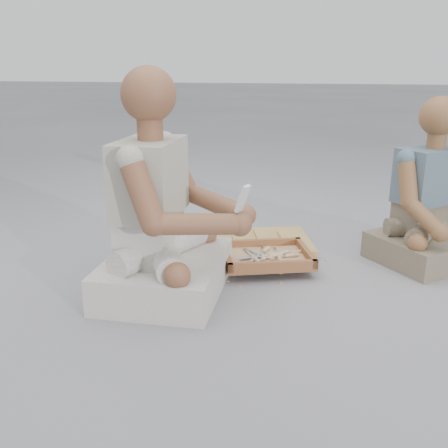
% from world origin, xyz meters
% --- Properties ---
extents(ground, '(60.00, 60.00, 0.00)m').
position_xyz_m(ground, '(0.00, 0.00, 0.00)').
color(ground, gray).
rests_on(ground, ground).
extents(carved_panel, '(0.78, 0.63, 0.04)m').
position_xyz_m(carved_panel, '(-0.06, 0.70, 0.02)').
color(carved_panel, olive).
rests_on(carved_panel, ground).
extents(tool_tray, '(0.54, 0.49, 0.06)m').
position_xyz_m(tool_tray, '(0.08, 0.40, 0.06)').
color(tool_tray, brown).
rests_on(tool_tray, carved_panel).
extents(chisel_0, '(0.15, 0.18, 0.02)m').
position_xyz_m(chisel_0, '(0.14, 0.43, 0.07)').
color(chisel_0, silver).
rests_on(chisel_0, tool_tray).
extents(chisel_1, '(0.19, 0.14, 0.02)m').
position_xyz_m(chisel_1, '(0.08, 0.38, 0.07)').
color(chisel_1, silver).
rests_on(chisel_1, tool_tray).
extents(chisel_2, '(0.13, 0.20, 0.02)m').
position_xyz_m(chisel_2, '(0.04, 0.33, 0.07)').
color(chisel_2, silver).
rests_on(chisel_2, tool_tray).
extents(chisel_3, '(0.07, 0.22, 0.02)m').
position_xyz_m(chisel_3, '(0.06, 0.46, 0.07)').
color(chisel_3, silver).
rests_on(chisel_3, tool_tray).
extents(chisel_4, '(0.21, 0.11, 0.02)m').
position_xyz_m(chisel_4, '(0.19, 0.42, 0.07)').
color(chisel_4, silver).
rests_on(chisel_4, tool_tray).
extents(chisel_5, '(0.20, 0.12, 0.02)m').
position_xyz_m(chisel_5, '(0.11, 0.39, 0.08)').
color(chisel_5, silver).
rests_on(chisel_5, tool_tray).
extents(chisel_6, '(0.09, 0.21, 0.02)m').
position_xyz_m(chisel_6, '(0.15, 0.38, 0.07)').
color(chisel_6, silver).
rests_on(chisel_6, tool_tray).
extents(chisel_7, '(0.15, 0.18, 0.02)m').
position_xyz_m(chisel_7, '(0.21, 0.47, 0.07)').
color(chisel_7, silver).
rests_on(chisel_7, tool_tray).
extents(chisel_8, '(0.19, 0.15, 0.02)m').
position_xyz_m(chisel_8, '(0.09, 0.42, 0.07)').
color(chisel_8, silver).
rests_on(chisel_8, tool_tray).
extents(chisel_9, '(0.06, 0.22, 0.02)m').
position_xyz_m(chisel_9, '(0.07, 0.37, 0.07)').
color(chisel_9, silver).
rests_on(chisel_9, tool_tray).
extents(wood_chip_0, '(0.02, 0.02, 0.00)m').
position_xyz_m(wood_chip_0, '(0.04, 0.37, 0.00)').
color(wood_chip_0, tan).
rests_on(wood_chip_0, ground).
extents(wood_chip_1, '(0.02, 0.02, 0.00)m').
position_xyz_m(wood_chip_1, '(-0.07, 0.20, 0.00)').
color(wood_chip_1, tan).
rests_on(wood_chip_1, ground).
extents(wood_chip_2, '(0.02, 0.02, 0.00)m').
position_xyz_m(wood_chip_2, '(-0.01, 0.56, 0.00)').
color(wood_chip_2, tan).
rests_on(wood_chip_2, ground).
extents(wood_chip_3, '(0.02, 0.02, 0.00)m').
position_xyz_m(wood_chip_3, '(-0.26, 0.25, 0.00)').
color(wood_chip_3, tan).
rests_on(wood_chip_3, ground).
extents(wood_chip_4, '(0.02, 0.02, 0.00)m').
position_xyz_m(wood_chip_4, '(-0.00, 0.14, 0.00)').
color(wood_chip_4, tan).
rests_on(wood_chip_4, ground).
extents(wood_chip_5, '(0.02, 0.02, 0.00)m').
position_xyz_m(wood_chip_5, '(-0.09, 0.19, 0.00)').
color(wood_chip_5, tan).
rests_on(wood_chip_5, ground).
extents(wood_chip_6, '(0.02, 0.02, 0.00)m').
position_xyz_m(wood_chip_6, '(0.38, 0.59, 0.00)').
color(wood_chip_6, tan).
rests_on(wood_chip_6, ground).
extents(wood_chip_7, '(0.02, 0.02, 0.00)m').
position_xyz_m(wood_chip_7, '(-0.04, 0.73, 0.00)').
color(wood_chip_7, tan).
rests_on(wood_chip_7, ground).
extents(wood_chip_8, '(0.02, 0.02, 0.00)m').
position_xyz_m(wood_chip_8, '(-0.24, 0.55, 0.00)').
color(wood_chip_8, tan).
rests_on(wood_chip_8, ground).
extents(wood_chip_9, '(0.02, 0.02, 0.00)m').
position_xyz_m(wood_chip_9, '(-0.04, 0.68, 0.00)').
color(wood_chip_9, tan).
rests_on(wood_chip_9, ground).
extents(wood_chip_10, '(0.02, 0.02, 0.00)m').
position_xyz_m(wood_chip_10, '(-0.18, 0.42, 0.00)').
color(wood_chip_10, tan).
rests_on(wood_chip_10, ground).
extents(wood_chip_11, '(0.02, 0.02, 0.00)m').
position_xyz_m(wood_chip_11, '(0.18, 0.24, 0.00)').
color(wood_chip_11, tan).
rests_on(wood_chip_11, ground).
extents(wood_chip_12, '(0.02, 0.02, 0.00)m').
position_xyz_m(wood_chip_12, '(-0.07, 0.60, 0.00)').
color(wood_chip_12, tan).
rests_on(wood_chip_12, ground).
extents(wood_chip_13, '(0.02, 0.02, 0.00)m').
position_xyz_m(wood_chip_13, '(-0.07, 0.55, 0.00)').
color(wood_chip_13, tan).
rests_on(wood_chip_13, ground).
extents(wood_chip_14, '(0.02, 0.02, 0.00)m').
position_xyz_m(wood_chip_14, '(0.16, 0.35, 0.00)').
color(wood_chip_14, tan).
rests_on(wood_chip_14, ground).
extents(craftsman, '(0.68, 0.67, 1.00)m').
position_xyz_m(craftsman, '(-0.33, 0.02, 0.34)').
color(craftsman, beige).
rests_on(craftsman, ground).
extents(companion, '(0.70, 0.69, 0.86)m').
position_xyz_m(companion, '(0.89, 0.74, 0.29)').
color(companion, '#81715D').
rests_on(companion, ground).
extents(mobile_phone, '(0.07, 0.06, 0.12)m').
position_xyz_m(mobile_phone, '(0.04, -0.02, 0.48)').
color(mobile_phone, silver).
rests_on(mobile_phone, craftsman).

